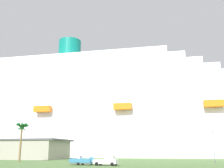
{
  "coord_description": "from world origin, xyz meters",
  "views": [
    {
      "loc": [
        20.04,
        -75.94,
        3.41
      ],
      "look_at": [
        -4.05,
        25.84,
        29.14
      ],
      "focal_mm": 43.12,
      "sensor_mm": 36.0,
      "label": 1
    }
  ],
  "objects_px": {
    "palm_tree": "(22,130)",
    "street_lamp": "(213,141)",
    "cruise_ship": "(121,116)",
    "small_boat_on_trailer": "(84,161)",
    "pickup_truck": "(107,161)"
  },
  "relations": [
    {
      "from": "palm_tree",
      "to": "street_lamp",
      "type": "xyz_separation_m",
      "value": [
        54.12,
        6.74,
        -3.25
      ]
    },
    {
      "from": "cruise_ship",
      "to": "palm_tree",
      "type": "relative_size",
      "value": 23.13
    },
    {
      "from": "small_boat_on_trailer",
      "to": "street_lamp",
      "type": "xyz_separation_m",
      "value": [
        30.84,
        17.07,
        4.86
      ]
    },
    {
      "from": "street_lamp",
      "to": "pickup_truck",
      "type": "bearing_deg",
      "value": -144.48
    },
    {
      "from": "palm_tree",
      "to": "street_lamp",
      "type": "distance_m",
      "value": 54.63
    },
    {
      "from": "cruise_ship",
      "to": "street_lamp",
      "type": "relative_size",
      "value": 28.89
    },
    {
      "from": "small_boat_on_trailer",
      "to": "pickup_truck",
      "type": "bearing_deg",
      "value": -9.2
    },
    {
      "from": "pickup_truck",
      "to": "street_lamp",
      "type": "height_order",
      "value": "street_lamp"
    },
    {
      "from": "pickup_truck",
      "to": "palm_tree",
      "type": "height_order",
      "value": "palm_tree"
    },
    {
      "from": "cruise_ship",
      "to": "pickup_truck",
      "type": "distance_m",
      "value": 77.31
    },
    {
      "from": "small_boat_on_trailer",
      "to": "street_lamp",
      "type": "bearing_deg",
      "value": 28.97
    },
    {
      "from": "cruise_ship",
      "to": "palm_tree",
      "type": "xyz_separation_m",
      "value": [
        -17.47,
        -62.74,
        -11.26
      ]
    },
    {
      "from": "small_boat_on_trailer",
      "to": "street_lamp",
      "type": "relative_size",
      "value": 0.83
    },
    {
      "from": "cruise_ship",
      "to": "small_boat_on_trailer",
      "type": "xyz_separation_m",
      "value": [
        5.8,
        -73.07,
        -19.37
      ]
    },
    {
      "from": "cruise_ship",
      "to": "pickup_truck",
      "type": "bearing_deg",
      "value": -81.21
    }
  ]
}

